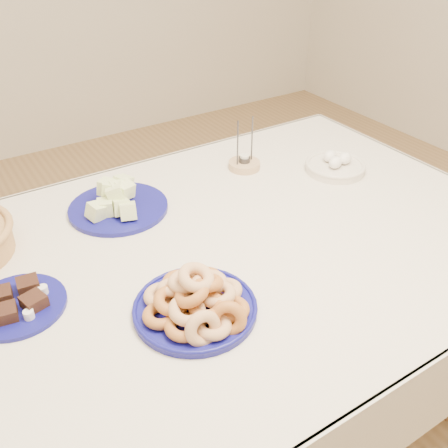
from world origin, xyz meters
The scene contains 7 objects.
ground centered at (0.00, 0.00, 0.00)m, with size 5.00×5.00×0.00m, color olive.
dining_table centered at (0.00, 0.00, 0.64)m, with size 1.71×1.11×0.75m.
donut_platter centered at (-0.16, -0.18, 0.78)m, with size 0.32×0.32×0.12m.
melon_plate centered at (-0.14, 0.30, 0.78)m, with size 0.35×0.35×0.09m.
brownie_plate centered at (-0.48, 0.04, 0.76)m, with size 0.25×0.25×0.04m.
candle_holder centered at (0.32, 0.32, 0.77)m, with size 0.11×0.11×0.17m.
egg_bowl centered at (0.56, 0.14, 0.77)m, with size 0.25×0.25×0.06m.
Camera 1 is at (-0.53, -0.89, 1.51)m, focal length 40.00 mm.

